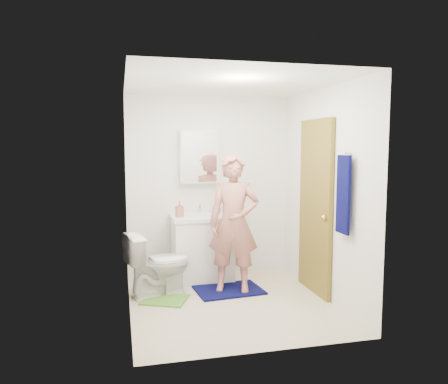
# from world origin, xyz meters

# --- Properties ---
(floor) EXTENTS (2.20, 2.40, 0.02)m
(floor) POSITION_xyz_m (0.00, 0.00, -0.01)
(floor) COLOR beige
(floor) RESTS_ON ground
(ceiling) EXTENTS (2.20, 2.40, 0.02)m
(ceiling) POSITION_xyz_m (0.00, 0.00, 2.41)
(ceiling) COLOR white
(ceiling) RESTS_ON ground
(wall_back) EXTENTS (2.20, 0.02, 2.40)m
(wall_back) POSITION_xyz_m (0.00, 1.21, 1.20)
(wall_back) COLOR white
(wall_back) RESTS_ON ground
(wall_front) EXTENTS (2.20, 0.02, 2.40)m
(wall_front) POSITION_xyz_m (0.00, -1.21, 1.20)
(wall_front) COLOR white
(wall_front) RESTS_ON ground
(wall_left) EXTENTS (0.02, 2.40, 2.40)m
(wall_left) POSITION_xyz_m (-1.11, 0.00, 1.20)
(wall_left) COLOR white
(wall_left) RESTS_ON ground
(wall_right) EXTENTS (0.02, 2.40, 2.40)m
(wall_right) POSITION_xyz_m (1.11, 0.00, 1.20)
(wall_right) COLOR white
(wall_right) RESTS_ON ground
(vanity_cabinet) EXTENTS (0.75, 0.55, 0.80)m
(vanity_cabinet) POSITION_xyz_m (-0.15, 0.91, 0.40)
(vanity_cabinet) COLOR white
(vanity_cabinet) RESTS_ON floor
(countertop) EXTENTS (0.79, 0.59, 0.05)m
(countertop) POSITION_xyz_m (-0.15, 0.91, 0.83)
(countertop) COLOR white
(countertop) RESTS_ON vanity_cabinet
(sink_basin) EXTENTS (0.40, 0.40, 0.03)m
(sink_basin) POSITION_xyz_m (-0.15, 0.91, 0.84)
(sink_basin) COLOR white
(sink_basin) RESTS_ON countertop
(faucet) EXTENTS (0.03, 0.03, 0.12)m
(faucet) POSITION_xyz_m (-0.15, 1.09, 0.91)
(faucet) COLOR silver
(faucet) RESTS_ON countertop
(medicine_cabinet) EXTENTS (0.50, 0.12, 0.70)m
(medicine_cabinet) POSITION_xyz_m (-0.15, 1.14, 1.60)
(medicine_cabinet) COLOR white
(medicine_cabinet) RESTS_ON wall_back
(mirror_panel) EXTENTS (0.46, 0.01, 0.66)m
(mirror_panel) POSITION_xyz_m (-0.15, 1.08, 1.60)
(mirror_panel) COLOR white
(mirror_panel) RESTS_ON wall_back
(door) EXTENTS (0.05, 0.80, 2.05)m
(door) POSITION_xyz_m (1.07, 0.15, 1.02)
(door) COLOR olive
(door) RESTS_ON ground
(door_knob) EXTENTS (0.07, 0.07, 0.07)m
(door_knob) POSITION_xyz_m (1.03, -0.17, 0.95)
(door_knob) COLOR gold
(door_knob) RESTS_ON door
(towel) EXTENTS (0.03, 0.24, 0.80)m
(towel) POSITION_xyz_m (1.03, -0.57, 1.25)
(towel) COLOR #060840
(towel) RESTS_ON wall_right
(towel_hook) EXTENTS (0.06, 0.02, 0.02)m
(towel_hook) POSITION_xyz_m (1.07, -0.57, 1.67)
(towel_hook) COLOR silver
(towel_hook) RESTS_ON wall_right
(toilet) EXTENTS (0.82, 0.61, 0.75)m
(toilet) POSITION_xyz_m (-0.76, 0.44, 0.38)
(toilet) COLOR white
(toilet) RESTS_ON floor
(bath_mat) EXTENTS (0.83, 0.63, 0.02)m
(bath_mat) POSITION_xyz_m (0.07, 0.39, 0.01)
(bath_mat) COLOR #060840
(bath_mat) RESTS_ON floor
(green_rug) EXTENTS (0.61, 0.57, 0.02)m
(green_rug) POSITION_xyz_m (-0.71, 0.24, 0.01)
(green_rug) COLOR #599832
(green_rug) RESTS_ON floor
(soap_dispenser) EXTENTS (0.11, 0.11, 0.20)m
(soap_dispenser) POSITION_xyz_m (-0.45, 0.86, 0.95)
(soap_dispenser) COLOR #B26253
(soap_dispenser) RESTS_ON countertop
(toothbrush_cup) EXTENTS (0.13, 0.13, 0.09)m
(toothbrush_cup) POSITION_xyz_m (0.06, 1.01, 0.89)
(toothbrush_cup) COLOR #7F4597
(toothbrush_cup) RESTS_ON countertop
(man) EXTENTS (0.69, 0.56, 1.62)m
(man) POSITION_xyz_m (0.12, 0.35, 0.83)
(man) COLOR #B46E65
(man) RESTS_ON bath_mat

